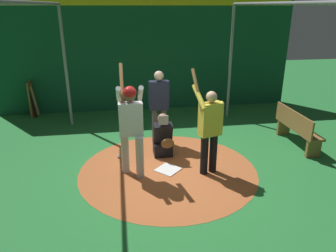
{
  "coord_description": "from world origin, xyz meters",
  "views": [
    {
      "loc": [
        5.64,
        -0.87,
        3.11
      ],
      "look_at": [
        0.0,
        0.0,
        0.95
      ],
      "focal_mm": 34.13,
      "sensor_mm": 36.0,
      "label": 1
    }
  ],
  "objects_px": {
    "catcher": "(163,139)",
    "baseball_0": "(119,156)",
    "bat_rack": "(33,100)",
    "batter": "(131,123)",
    "visitor": "(210,127)",
    "bench": "(296,128)",
    "umpire": "(159,103)",
    "home_plate": "(168,169)"
  },
  "relations": [
    {
      "from": "visitor",
      "to": "bench",
      "type": "relative_size",
      "value": 1.29
    },
    {
      "from": "visitor",
      "to": "bat_rack",
      "type": "height_order",
      "value": "visitor"
    },
    {
      "from": "batter",
      "to": "umpire",
      "type": "bearing_deg",
      "value": 153.99
    },
    {
      "from": "catcher",
      "to": "baseball_0",
      "type": "bearing_deg",
      "value": -90.45
    },
    {
      "from": "umpire",
      "to": "baseball_0",
      "type": "distance_m",
      "value": 1.54
    },
    {
      "from": "baseball_0",
      "to": "catcher",
      "type": "bearing_deg",
      "value": 89.55
    },
    {
      "from": "home_plate",
      "to": "baseball_0",
      "type": "distance_m",
      "value": 1.21
    },
    {
      "from": "umpire",
      "to": "bench",
      "type": "relative_size",
      "value": 1.11
    },
    {
      "from": "home_plate",
      "to": "batter",
      "type": "xyz_separation_m",
      "value": [
        0.05,
        -0.71,
        1.07
      ]
    },
    {
      "from": "bench",
      "to": "catcher",
      "type": "bearing_deg",
      "value": -88.6
    },
    {
      "from": "batter",
      "to": "baseball_0",
      "type": "distance_m",
      "value": 1.31
    },
    {
      "from": "batter",
      "to": "bat_rack",
      "type": "distance_m",
      "value": 4.92
    },
    {
      "from": "umpire",
      "to": "bench",
      "type": "distance_m",
      "value": 3.26
    },
    {
      "from": "home_plate",
      "to": "bench",
      "type": "bearing_deg",
      "value": 103.68
    },
    {
      "from": "umpire",
      "to": "baseball_0",
      "type": "relative_size",
      "value": 23.5
    },
    {
      "from": "bat_rack",
      "to": "bench",
      "type": "distance_m",
      "value": 7.35
    },
    {
      "from": "batter",
      "to": "bench",
      "type": "xyz_separation_m",
      "value": [
        -0.82,
        3.86,
        -0.64
      ]
    },
    {
      "from": "bench",
      "to": "baseball_0",
      "type": "relative_size",
      "value": 21.2
    },
    {
      "from": "bench",
      "to": "baseball_0",
      "type": "distance_m",
      "value": 4.16
    },
    {
      "from": "home_plate",
      "to": "visitor",
      "type": "height_order",
      "value": "visitor"
    },
    {
      "from": "bat_rack",
      "to": "baseball_0",
      "type": "height_order",
      "value": "bat_rack"
    },
    {
      "from": "home_plate",
      "to": "batter",
      "type": "bearing_deg",
      "value": -85.58
    },
    {
      "from": "catcher",
      "to": "baseball_0",
      "type": "height_order",
      "value": "catcher"
    },
    {
      "from": "visitor",
      "to": "batter",
      "type": "bearing_deg",
      "value": -110.63
    },
    {
      "from": "visitor",
      "to": "baseball_0",
      "type": "distance_m",
      "value": 2.17
    },
    {
      "from": "bat_rack",
      "to": "umpire",
      "type": "bearing_deg",
      "value": 53.34
    },
    {
      "from": "baseball_0",
      "to": "bat_rack",
      "type": "bearing_deg",
      "value": -143.11
    },
    {
      "from": "batter",
      "to": "catcher",
      "type": "relative_size",
      "value": 2.17
    },
    {
      "from": "bat_rack",
      "to": "baseball_0",
      "type": "bearing_deg",
      "value": 36.89
    },
    {
      "from": "catcher",
      "to": "umpire",
      "type": "xyz_separation_m",
      "value": [
        -0.72,
        0.01,
        0.6
      ]
    },
    {
      "from": "catcher",
      "to": "bat_rack",
      "type": "height_order",
      "value": "bat_rack"
    },
    {
      "from": "home_plate",
      "to": "umpire",
      "type": "height_order",
      "value": "umpire"
    },
    {
      "from": "bat_rack",
      "to": "batter",
      "type": "bearing_deg",
      "value": 34.16
    },
    {
      "from": "umpire",
      "to": "bench",
      "type": "bearing_deg",
      "value": 78.41
    },
    {
      "from": "home_plate",
      "to": "batter",
      "type": "distance_m",
      "value": 1.28
    },
    {
      "from": "catcher",
      "to": "baseball_0",
      "type": "relative_size",
      "value": 13.18
    },
    {
      "from": "umpire",
      "to": "visitor",
      "type": "height_order",
      "value": "visitor"
    },
    {
      "from": "bench",
      "to": "baseball_0",
      "type": "bearing_deg",
      "value": -89.03
    },
    {
      "from": "batter",
      "to": "visitor",
      "type": "xyz_separation_m",
      "value": [
        0.15,
        1.47,
        -0.12
      ]
    },
    {
      "from": "catcher",
      "to": "umpire",
      "type": "relative_size",
      "value": 0.56
    },
    {
      "from": "umpire",
      "to": "catcher",
      "type": "bearing_deg",
      "value": -0.97
    },
    {
      "from": "batter",
      "to": "bench",
      "type": "height_order",
      "value": "batter"
    }
  ]
}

